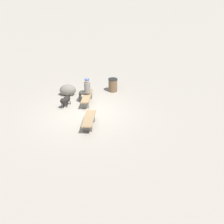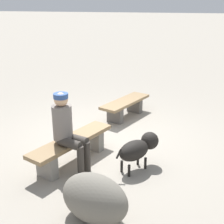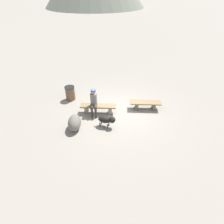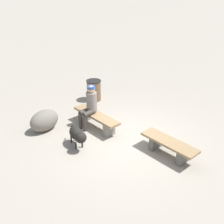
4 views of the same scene
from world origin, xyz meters
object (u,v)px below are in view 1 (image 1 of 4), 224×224
at_px(bench_right, 87,98).
at_px(seated_person, 86,89).
at_px(boulder, 68,90).
at_px(trash_bin, 113,85).
at_px(bench_left, 89,120).
at_px(dog, 66,100).

distance_m(bench_right, seated_person, 0.49).
distance_m(seated_person, boulder, 1.44).
relative_size(seated_person, trash_bin, 1.71).
relative_size(bench_left, dog, 1.95).
height_order(dog, boulder, boulder).
distance_m(bench_left, boulder, 3.71).
bearing_deg(dog, seated_person, 140.24).
distance_m(bench_left, seated_person, 2.66).
xyz_separation_m(bench_left, boulder, (3.59, 0.92, 0.02)).
distance_m(seated_person, trash_bin, 2.04).
height_order(bench_left, boulder, boulder).
bearing_deg(seated_person, dog, 120.78).
height_order(trash_bin, boulder, trash_bin).
relative_size(bench_right, trash_bin, 2.33).
xyz_separation_m(seated_person, dog, (-0.45, 1.09, -0.37)).
height_order(bench_right, boulder, boulder).
xyz_separation_m(bench_right, seated_person, (0.20, 0.04, 0.45)).
relative_size(bench_left, seated_person, 1.23).
distance_m(seated_person, dog, 1.23).
relative_size(trash_bin, boulder, 0.84).
relative_size(bench_right, seated_person, 1.37).
relative_size(seated_person, boulder, 1.43).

